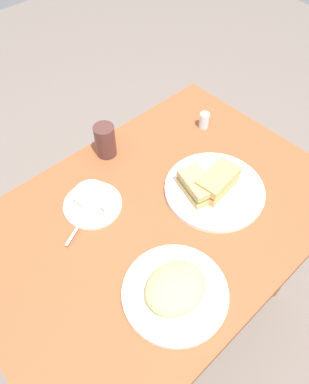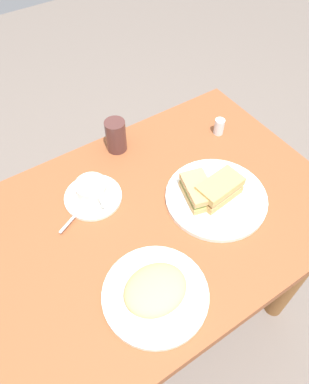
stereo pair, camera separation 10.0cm
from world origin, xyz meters
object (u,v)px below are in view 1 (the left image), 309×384
(coffee_saucer, at_px, (93,205))
(drinking_glass, at_px, (105,141))
(side_plate, at_px, (175,293))
(sandwich_back, at_px, (197,186))
(coffee_cup, at_px, (92,198))
(dining_table, at_px, (158,241))
(sandwich_plate, at_px, (214,190))
(sandwich_front, at_px, (217,181))
(salt_shaker, at_px, (204,120))
(spoon, at_px, (79,225))

(coffee_saucer, height_order, drinking_glass, drinking_glass)
(coffee_saucer, bearing_deg, side_plate, -92.11)
(coffee_saucer, relative_size, side_plate, 0.65)
(sandwich_back, xyz_separation_m, coffee_cup, (-0.24, 0.17, -0.00))
(dining_table, relative_size, sandwich_back, 7.85)
(coffee_saucer, bearing_deg, coffee_cup, -88.89)
(side_plate, bearing_deg, coffee_saucer, 87.89)
(sandwich_plate, relative_size, side_plate, 1.14)
(sandwich_plate, bearing_deg, side_plate, -154.59)
(sandwich_plate, height_order, sandwich_front, sandwich_front)
(salt_shaker, bearing_deg, spoon, -174.86)
(sandwich_plate, bearing_deg, salt_shaker, 48.99)
(coffee_cup, bearing_deg, sandwich_plate, -33.97)
(side_plate, distance_m, drinking_glass, 0.51)
(sandwich_back, height_order, drinking_glass, drinking_glass)
(side_plate, bearing_deg, sandwich_front, 24.84)
(spoon, bearing_deg, side_plate, -79.20)
(sandwich_back, relative_size, coffee_cup, 1.16)
(sandwich_plate, distance_m, sandwich_back, 0.06)
(sandwich_front, xyz_separation_m, salt_shaker, (0.18, 0.21, -0.02))
(dining_table, distance_m, coffee_saucer, 0.24)
(coffee_cup, height_order, salt_shaker, coffee_cup)
(drinking_glass, bearing_deg, salt_shaker, -21.26)
(coffee_cup, bearing_deg, side_plate, -92.13)
(sandwich_front, distance_m, drinking_glass, 0.36)
(spoon, relative_size, drinking_glass, 0.87)
(sandwich_front, xyz_separation_m, sandwich_back, (-0.05, 0.03, -0.00))
(sandwich_front, bearing_deg, sandwich_plate, 147.30)
(dining_table, xyz_separation_m, coffee_cup, (-0.12, 0.14, 0.18))
(sandwich_back, bearing_deg, sandwich_front, -31.83)
(side_plate, relative_size, salt_shaker, 4.55)
(dining_table, bearing_deg, spoon, 149.26)
(sandwich_front, bearing_deg, drinking_glass, 111.98)
(sandwich_back, distance_m, side_plate, 0.31)
(sandwich_front, height_order, spoon, sandwich_front)
(sandwich_plate, distance_m, sandwich_front, 0.04)
(sandwich_plate, bearing_deg, coffee_saucer, 145.84)
(drinking_glass, bearing_deg, sandwich_back, -74.29)
(sandwich_back, distance_m, coffee_cup, 0.29)
(sandwich_plate, relative_size, sandwich_front, 2.14)
(side_plate, bearing_deg, salt_shaker, 36.13)
(spoon, bearing_deg, sandwich_plate, -24.22)
(sandwich_front, bearing_deg, sandwich_back, 148.17)
(sandwich_plate, xyz_separation_m, sandwich_back, (-0.05, 0.03, 0.03))
(coffee_saucer, bearing_deg, salt_shaker, 1.75)
(sandwich_front, xyz_separation_m, side_plate, (-0.31, -0.14, -0.04))
(coffee_saucer, bearing_deg, drinking_glass, 41.14)
(sandwich_front, bearing_deg, spoon, 155.70)
(dining_table, distance_m, spoon, 0.27)
(sandwich_back, bearing_deg, sandwich_plate, -31.77)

